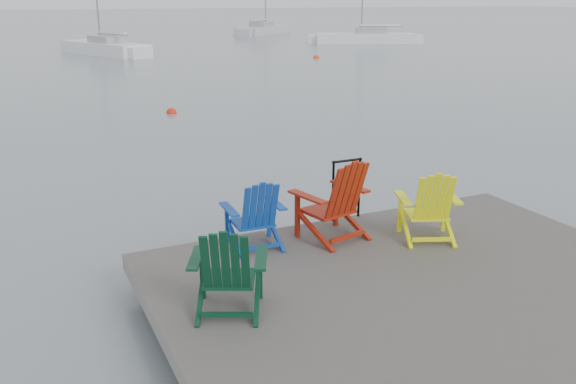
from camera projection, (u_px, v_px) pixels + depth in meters
name	position (u px, v px, depth m)	size (l,w,h in m)	color
ground	(433.00, 330.00, 6.95)	(400.00, 400.00, 0.00)	gray
dock	(435.00, 303.00, 6.84)	(6.00, 5.00, 1.40)	#292624
handrail	(346.00, 183.00, 8.84)	(0.48, 0.04, 0.90)	black
chair_green	(228.00, 269.00, 6.16)	(0.97, 0.93, 0.99)	#09331E
chair_blue	(256.00, 214.00, 7.81)	(0.77, 0.72, 0.94)	#0F3C9D
chair_red	(335.00, 199.00, 8.07)	(1.02, 0.96, 1.12)	#971D0B
chair_yellow	(430.00, 205.00, 8.05)	(0.95, 0.91, 0.99)	#F6FC0E
sailboat_near	(105.00, 49.00, 40.05)	(4.83, 8.19, 11.07)	white
sailboat_mid	(264.00, 31.00, 61.95)	(8.13, 7.69, 12.21)	silver
sailboat_far	(366.00, 39.00, 49.84)	(8.20, 5.33, 11.19)	white
buoy_a	(171.00, 113.00, 19.91)	(0.35, 0.35, 0.35)	red
buoy_c	(316.00, 58.00, 37.86)	(0.40, 0.40, 0.40)	#F7440E
buoy_d	(125.00, 51.00, 43.10)	(0.33, 0.33, 0.33)	#BD400B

